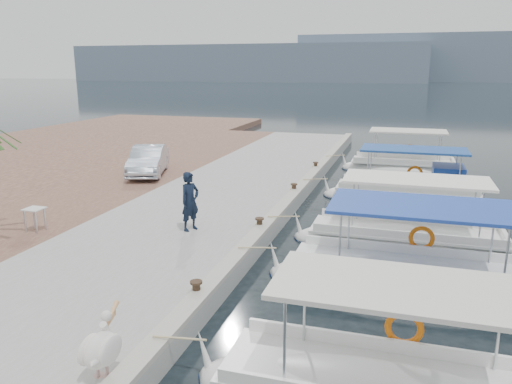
% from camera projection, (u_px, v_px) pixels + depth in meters
% --- Properties ---
extents(ground, '(400.00, 400.00, 0.00)m').
position_uv_depth(ground, '(256.00, 261.00, 14.42)').
color(ground, black).
rests_on(ground, ground).
extents(concrete_quay, '(6.00, 40.00, 0.50)m').
position_uv_depth(concrete_quay, '(220.00, 202.00, 19.84)').
color(concrete_quay, gray).
rests_on(concrete_quay, ground).
extents(quay_curb, '(0.44, 40.00, 0.12)m').
position_uv_depth(quay_curb, '(289.00, 199.00, 18.99)').
color(quay_curb, '#A6A293').
rests_on(quay_curb, concrete_quay).
extents(cobblestone_strip, '(4.00, 40.00, 0.50)m').
position_uv_depth(cobblestone_strip, '(111.00, 193.00, 21.24)').
color(cobblestone_strip, brown).
rests_on(cobblestone_strip, ground).
extents(distant_hills, '(330.00, 60.00, 18.00)m').
position_uv_depth(distant_hills, '(481.00, 62.00, 191.42)').
color(distant_hills, slate).
rests_on(distant_hills, ground).
extents(fishing_caique_b, '(7.21, 2.56, 2.83)m').
position_uv_depth(fishing_caique_b, '(407.00, 285.00, 12.52)').
color(fishing_caique_b, white).
rests_on(fishing_caique_b, ground).
extents(fishing_caique_c, '(7.06, 2.10, 2.83)m').
position_uv_depth(fishing_caique_c, '(406.00, 245.00, 15.36)').
color(fishing_caique_c, white).
rests_on(fishing_caique_c, ground).
extents(fishing_caique_d, '(6.98, 2.18, 2.83)m').
position_uv_depth(fishing_caique_d, '(409.00, 197.00, 20.77)').
color(fishing_caique_d, white).
rests_on(fishing_caique_d, ground).
extents(fishing_caique_e, '(6.50, 2.36, 2.83)m').
position_uv_depth(fishing_caique_e, '(402.00, 169.00, 26.71)').
color(fishing_caique_e, white).
rests_on(fishing_caique_e, ground).
extents(mooring_bollards, '(0.28, 20.28, 0.33)m').
position_uv_depth(mooring_bollards, '(260.00, 222.00, 15.74)').
color(mooring_bollards, black).
rests_on(mooring_bollards, concrete_quay).
extents(pelican, '(0.60, 1.31, 1.01)m').
position_uv_depth(pelican, '(101.00, 348.00, 8.09)').
color(pelican, tan).
rests_on(pelican, concrete_quay).
extents(fisherman, '(0.69, 0.80, 1.85)m').
position_uv_depth(fisherman, '(190.00, 201.00, 15.37)').
color(fisherman, black).
rests_on(fisherman, concrete_quay).
extents(parked_car, '(2.69, 4.34, 1.35)m').
position_uv_depth(parked_car, '(148.00, 160.00, 23.50)').
color(parked_car, silver).
rests_on(parked_car, cobblestone_strip).
extents(folding_table, '(0.55, 0.55, 0.73)m').
position_uv_depth(folding_table, '(35.00, 215.00, 15.37)').
color(folding_table, silver).
rests_on(folding_table, cobblestone_strip).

